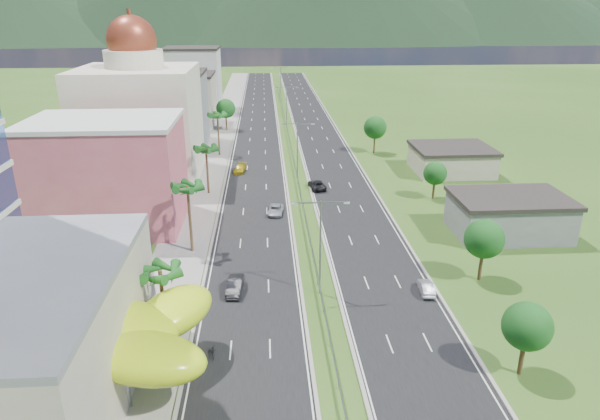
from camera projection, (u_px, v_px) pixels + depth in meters
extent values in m
plane|color=#2D5119|center=(330.00, 346.00, 50.32)|extent=(500.00, 500.00, 0.00)
cube|color=black|center=(258.00, 134.00, 133.72)|extent=(11.00, 260.00, 0.04)
cube|color=black|center=(317.00, 133.00, 134.65)|extent=(11.00, 260.00, 0.04)
cube|color=gray|center=(220.00, 134.00, 133.11)|extent=(7.00, 260.00, 0.12)
cube|color=gray|center=(291.00, 149.00, 117.19)|extent=(0.08, 216.00, 0.28)
cube|color=gray|center=(278.00, 86.00, 212.35)|extent=(0.10, 0.12, 0.70)
cylinder|color=gray|center=(320.00, 249.00, 57.67)|extent=(0.20, 0.20, 11.00)
cube|color=gray|center=(307.00, 203.00, 55.69)|extent=(2.88, 0.12, 0.12)
cube|color=gray|center=(335.00, 202.00, 55.86)|extent=(2.88, 0.12, 0.12)
cube|color=silver|center=(295.00, 204.00, 55.64)|extent=(0.60, 0.25, 0.18)
cube|color=silver|center=(347.00, 203.00, 55.98)|extent=(0.60, 0.25, 0.18)
cylinder|color=gray|center=(297.00, 153.00, 94.95)|extent=(0.20, 0.20, 11.00)
cube|color=gray|center=(289.00, 124.00, 92.96)|extent=(2.88, 0.12, 0.12)
cube|color=gray|center=(306.00, 124.00, 93.14)|extent=(2.88, 0.12, 0.12)
cube|color=silver|center=(282.00, 125.00, 92.92)|extent=(0.60, 0.25, 0.18)
cube|color=silver|center=(313.00, 124.00, 93.26)|extent=(0.60, 0.25, 0.18)
cylinder|color=gray|center=(287.00, 108.00, 136.88)|extent=(0.20, 0.20, 11.00)
cube|color=gray|center=(281.00, 87.00, 134.90)|extent=(2.88, 0.12, 0.12)
cube|color=gray|center=(292.00, 87.00, 135.08)|extent=(2.88, 0.12, 0.12)
cube|color=silver|center=(276.00, 88.00, 134.86)|extent=(0.60, 0.25, 0.18)
cube|color=silver|center=(297.00, 87.00, 135.19)|extent=(0.60, 0.25, 0.18)
cylinder|color=gray|center=(281.00, 84.00, 178.82)|extent=(0.20, 0.20, 11.00)
cube|color=gray|center=(276.00, 68.00, 176.84)|extent=(2.88, 0.12, 0.12)
cube|color=gray|center=(285.00, 68.00, 177.02)|extent=(2.88, 0.12, 0.12)
cube|color=silver|center=(272.00, 68.00, 176.79)|extent=(0.60, 0.25, 0.18)
cube|color=silver|center=(289.00, 68.00, 177.13)|extent=(0.60, 0.25, 0.18)
cylinder|color=gray|center=(58.00, 352.00, 46.25)|extent=(0.50, 0.50, 4.00)
cylinder|color=gray|center=(127.00, 386.00, 42.02)|extent=(0.50, 0.50, 4.00)
cylinder|color=gray|center=(61.00, 416.00, 38.98)|extent=(0.50, 0.50, 4.00)
cylinder|color=gray|center=(163.00, 348.00, 46.81)|extent=(0.50, 0.50, 4.00)
cube|color=#C65164|center=(108.00, 176.00, 75.72)|extent=(20.00, 15.00, 15.00)
cube|color=beige|center=(141.00, 125.00, 96.26)|extent=(20.00, 20.00, 20.00)
cylinder|color=beige|center=(134.00, 59.00, 92.15)|extent=(10.00, 10.00, 3.00)
sphere|color=maroon|center=(132.00, 40.00, 91.08)|extent=(8.40, 8.40, 8.40)
cube|color=slate|center=(170.00, 110.00, 120.34)|extent=(16.00, 15.00, 16.00)
cube|color=#B1A391|center=(184.00, 101.00, 141.37)|extent=(16.00, 15.00, 13.00)
cube|color=silver|center=(193.00, 80.00, 161.92)|extent=(16.00, 15.00, 18.00)
cube|color=slate|center=(509.00, 217.00, 74.46)|extent=(15.00, 10.00, 5.00)
cube|color=#B1A391|center=(451.00, 161.00, 102.65)|extent=(14.00, 12.00, 4.40)
cylinder|color=#47301C|center=(164.00, 307.00, 49.88)|extent=(0.36, 0.36, 7.50)
cylinder|color=#47301C|center=(190.00, 219.00, 68.25)|extent=(0.36, 0.36, 9.00)
cylinder|color=#47301C|center=(207.00, 171.00, 89.86)|extent=(0.36, 0.36, 8.00)
cylinder|color=#47301C|center=(219.00, 135.00, 113.02)|extent=(0.36, 0.36, 8.80)
cylinder|color=#47301C|center=(226.00, 121.00, 137.01)|extent=(0.40, 0.40, 4.90)
sphere|color=#1B571C|center=(226.00, 109.00, 135.89)|extent=(4.90, 4.90, 4.90)
cylinder|color=#47301C|center=(522.00, 353.00, 45.90)|extent=(0.40, 0.40, 4.20)
sphere|color=#1B571C|center=(527.00, 326.00, 44.93)|extent=(4.20, 4.20, 4.20)
cylinder|color=#47301C|center=(481.00, 262.00, 61.86)|extent=(0.40, 0.40, 4.55)
sphere|color=#1B571C|center=(484.00, 239.00, 60.82)|extent=(4.55, 4.55, 4.55)
cylinder|color=#47301C|center=(434.00, 188.00, 88.27)|extent=(0.40, 0.40, 3.85)
sphere|color=#1B571C|center=(435.00, 173.00, 87.38)|extent=(3.85, 3.85, 3.85)
cylinder|color=#47301C|center=(374.00, 142.00, 115.79)|extent=(0.40, 0.40, 4.90)
sphere|color=#1B571C|center=(375.00, 127.00, 114.67)|extent=(4.90, 4.90, 4.90)
imported|color=black|center=(235.00, 286.00, 59.60)|extent=(2.00, 4.78, 1.53)
imported|color=#A9ABB1|center=(276.00, 210.00, 82.12)|extent=(2.72, 4.85, 1.28)
imported|color=gold|center=(240.00, 168.00, 102.95)|extent=(2.65, 4.91, 1.35)
imported|color=#ADAFB5|center=(426.00, 287.00, 59.48)|extent=(1.69, 4.01, 1.29)
imported|color=black|center=(317.00, 185.00, 93.44)|extent=(3.15, 5.50, 1.45)
imported|color=black|center=(214.00, 350.00, 48.73)|extent=(0.68, 1.91, 1.20)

